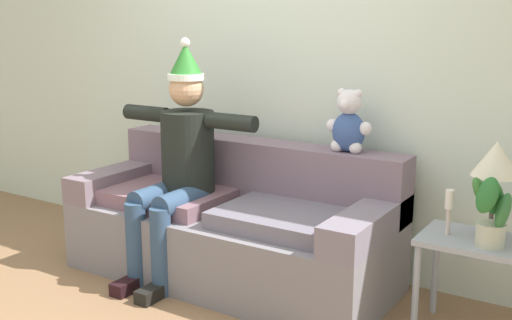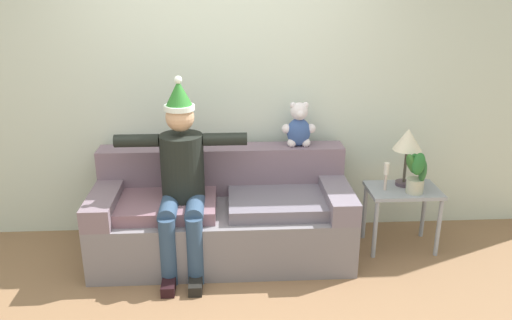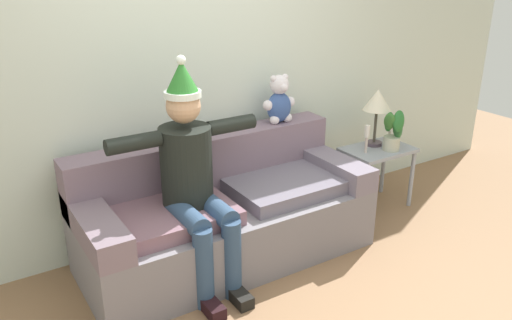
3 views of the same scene
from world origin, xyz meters
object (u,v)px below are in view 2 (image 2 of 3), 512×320
at_px(table_lamp, 408,142).
at_px(candle_short, 423,171).
at_px(side_table, 403,198).
at_px(candle_tall, 386,173).
at_px(couch, 223,215).
at_px(person_seated, 182,175).
at_px(potted_plant, 416,173).
at_px(teddy_bear, 299,126).

distance_m(table_lamp, candle_short, 0.28).
distance_m(side_table, candle_tall, 0.29).
xyz_separation_m(couch, person_seated, (-0.31, -0.17, 0.43)).
xyz_separation_m(couch, potted_plant, (1.57, -0.09, 0.38)).
height_order(potted_plant, candle_tall, potted_plant).
distance_m(couch, teddy_bear, 0.98).
bearing_deg(table_lamp, candle_tall, -152.13).
height_order(person_seated, candle_tall, person_seated).
relative_size(side_table, candle_short, 2.69).
height_order(couch, person_seated, person_seated).
bearing_deg(teddy_bear, person_seated, -156.02).
bearing_deg(candle_short, couch, -178.50).
bearing_deg(potted_plant, candle_tall, 161.01).
distance_m(teddy_bear, candle_short, 1.10).
xyz_separation_m(couch, table_lamp, (1.54, 0.08, 0.59)).
xyz_separation_m(side_table, table_lamp, (0.02, 0.08, 0.47)).
bearing_deg(teddy_bear, potted_plant, -21.18).
height_order(side_table, candle_short, candle_short).
bearing_deg(couch, candle_short, 1.50).
relative_size(couch, person_seated, 1.37).
xyz_separation_m(table_lamp, potted_plant, (0.03, -0.18, -0.20)).
bearing_deg(candle_tall, potted_plant, -18.99).
distance_m(person_seated, potted_plant, 1.88).
distance_m(side_table, candle_short, 0.29).
relative_size(couch, candle_short, 9.45).
bearing_deg(potted_plant, couch, 176.67).
bearing_deg(table_lamp, teddy_bear, 168.59).
bearing_deg(person_seated, candle_tall, 5.14).
relative_size(side_table, potted_plant, 1.57).
xyz_separation_m(potted_plant, candle_short, (0.11, 0.14, -0.04)).
bearing_deg(couch, table_lamp, 3.13).
distance_m(couch, potted_plant, 1.62).
distance_m(person_seated, candle_short, 2.00).
height_order(teddy_bear, side_table, teddy_bear).
bearing_deg(candle_short, table_lamp, 164.13).
height_order(person_seated, candle_short, person_seated).
distance_m(teddy_bear, potted_plant, 1.02).
xyz_separation_m(potted_plant, candle_tall, (-0.22, 0.08, -0.02)).
bearing_deg(side_table, potted_plant, -60.84).
xyz_separation_m(teddy_bear, candle_tall, (0.69, -0.28, -0.33)).
bearing_deg(couch, side_table, 0.15).
bearing_deg(teddy_bear, table_lamp, -11.41).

